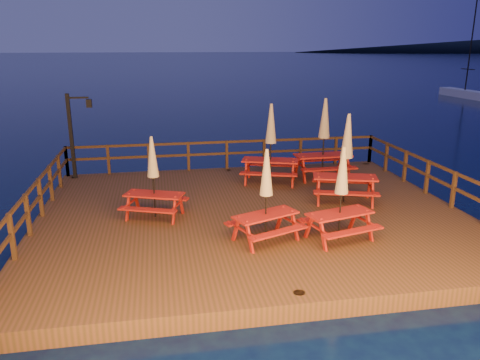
% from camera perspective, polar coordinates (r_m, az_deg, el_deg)
% --- Properties ---
extents(ground, '(500.00, 500.00, 0.00)m').
position_cam_1_polar(ground, '(13.61, 1.46, -5.46)').
color(ground, '#050C33').
rests_on(ground, ground).
extents(deck, '(12.00, 10.00, 0.40)m').
position_cam_1_polar(deck, '(13.54, 1.47, -4.67)').
color(deck, '#443015').
rests_on(deck, ground).
extents(deck_piles, '(11.44, 9.44, 1.40)m').
position_cam_1_polar(deck_piles, '(13.73, 1.45, -6.62)').
color(deck_piles, '#352110').
rests_on(deck_piles, ground).
extents(railing, '(11.80, 9.75, 1.10)m').
position_cam_1_polar(railing, '(14.90, 0.13, 1.22)').
color(railing, '#352110').
rests_on(railing, deck).
extents(lamp_post, '(0.85, 0.18, 3.00)m').
position_cam_1_polar(lamp_post, '(17.39, -19.45, 5.97)').
color(lamp_post, black).
rests_on(lamp_post, deck).
extents(sailboat, '(1.48, 7.17, 10.60)m').
position_cam_1_polar(sailboat, '(49.95, 26.02, 9.38)').
color(sailboat, silver).
rests_on(sailboat, ground).
extents(picnic_table_0, '(2.30, 2.09, 2.73)m').
position_cam_1_polar(picnic_table_0, '(15.93, 3.76, 4.59)').
color(picnic_table_0, '#9A210E').
rests_on(picnic_table_0, deck).
extents(picnic_table_1, '(1.96, 1.80, 2.28)m').
position_cam_1_polar(picnic_table_1, '(12.91, -10.54, 0.46)').
color(picnic_table_1, '#9A210E').
rests_on(picnic_table_1, deck).
extents(picnic_table_2, '(2.02, 1.68, 2.84)m').
position_cam_1_polar(picnic_table_2, '(16.74, 10.19, 5.15)').
color(picnic_table_2, '#9A210E').
rests_on(picnic_table_2, deck).
extents(picnic_table_3, '(1.92, 1.71, 2.33)m').
position_cam_1_polar(picnic_table_3, '(11.48, 12.24, -1.51)').
color(picnic_table_3, '#9A210E').
rests_on(picnic_table_3, deck).
extents(picnic_table_4, '(1.98, 1.83, 2.29)m').
position_cam_1_polar(picnic_table_4, '(11.18, 3.20, -1.75)').
color(picnic_table_4, '#9A210E').
rests_on(picnic_table_4, deck).
extents(picnic_table_5, '(2.26, 2.03, 2.70)m').
position_cam_1_polar(picnic_table_5, '(14.25, 12.84, 2.74)').
color(picnic_table_5, '#9A210E').
rests_on(picnic_table_5, deck).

